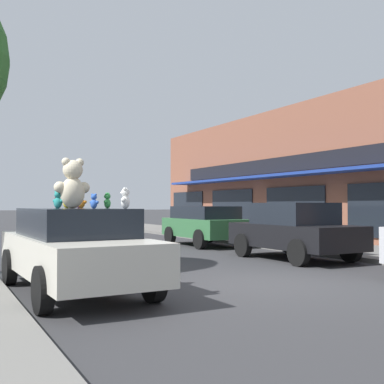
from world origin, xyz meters
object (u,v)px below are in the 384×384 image
teddy_bear_white (125,199)px  teddy_bear_brown (72,202)px  teddy_bear_orange (81,201)px  plush_art_car (75,247)px  teddy_bear_green (107,201)px  teddy_bear_teal (58,200)px  parked_car_far_right (205,224)px  teddy_bear_yellow (67,200)px  teddy_bear_blue (94,201)px  teddy_bear_giant (73,184)px  teddy_bear_black (57,203)px  parked_car_far_center (294,230)px  teddy_bear_pink (79,202)px

teddy_bear_white → teddy_bear_brown: bearing=-132.2°
teddy_bear_orange → plush_art_car: bearing=104.3°
teddy_bear_green → teddy_bear_brown: teddy_bear_green is taller
teddy_bear_white → teddy_bear_teal: teddy_bear_white is taller
plush_art_car → teddy_bear_white: bearing=-62.5°
teddy_bear_teal → parked_car_far_right: size_ratio=0.08×
plush_art_car → teddy_bear_yellow: bearing=86.9°
teddy_bear_blue → teddy_bear_green: bearing=-75.1°
teddy_bear_giant → teddy_bear_black: (-0.10, 0.83, -0.34)m
teddy_bear_blue → teddy_bear_brown: (-0.09, 1.23, -0.01)m
teddy_bear_orange → teddy_bear_yellow: bearing=26.7°
plush_art_car → teddy_bear_green: 1.04m
teddy_bear_green → parked_car_far_center: size_ratio=0.07×
parked_car_far_right → parked_car_far_center: bearing=-90.0°
teddy_bear_brown → parked_car_far_center: bearing=-160.3°
teddy_bear_green → teddy_bear_yellow: teddy_bear_yellow is taller
teddy_bear_black → teddy_bear_orange: size_ratio=0.75×
teddy_bear_giant → teddy_bear_brown: bearing=-107.8°
teddy_bear_orange → teddy_bear_brown: teddy_bear_orange is taller
teddy_bear_blue → teddy_bear_black: bearing=-20.1°
teddy_bear_white → teddy_bear_teal: size_ratio=1.09×
teddy_bear_pink → teddy_bear_orange: teddy_bear_orange is taller
teddy_bear_black → plush_art_car: bearing=146.1°
teddy_bear_green → teddy_bear_brown: size_ratio=1.25×
teddy_bear_blue → teddy_bear_brown: 1.23m
plush_art_car → teddy_bear_blue: bearing=-68.9°
teddy_bear_orange → parked_car_far_right: teddy_bear_orange is taller
teddy_bear_giant → teddy_bear_yellow: 0.66m
teddy_bear_teal → teddy_bear_yellow: (0.28, 0.47, 0.01)m
teddy_bear_pink → teddy_bear_brown: bearing=0.8°
teddy_bear_brown → teddy_bear_giant: bearing=84.6°
teddy_bear_black → teddy_bear_pink: bearing=-128.8°
plush_art_car → parked_car_far_center: (7.01, 2.28, 0.03)m
teddy_bear_green → teddy_bear_brown: 0.92m
plush_art_car → teddy_bear_black: teddy_bear_black is taller
teddy_bear_pink → teddy_bear_blue: teddy_bear_blue is taller
teddy_bear_blue → teddy_bear_teal: bearing=0.5°
teddy_bear_black → teddy_bear_orange: (0.41, -0.29, 0.04)m
teddy_bear_black → parked_car_far_center: (7.14, 1.39, -0.78)m
teddy_bear_giant → teddy_bear_yellow: size_ratio=2.66×
teddy_bear_white → teddy_bear_blue: (-0.38, 0.56, -0.05)m
teddy_bear_teal → teddy_bear_orange: teddy_bear_teal is taller
teddy_bear_teal → teddy_bear_black: teddy_bear_teal is taller
teddy_bear_teal → parked_car_far_center: 7.61m
teddy_bear_black → teddy_bear_giant: bearing=144.8°
plush_art_car → teddy_bear_teal: (-0.26, 0.19, 0.87)m
plush_art_car → teddy_bear_giant: bearing=112.6°
teddy_bear_white → teddy_bear_orange: teddy_bear_white is taller
teddy_bear_teal → parked_car_far_right: teddy_bear_teal is taller
plush_art_car → teddy_bear_giant: size_ratio=5.19×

